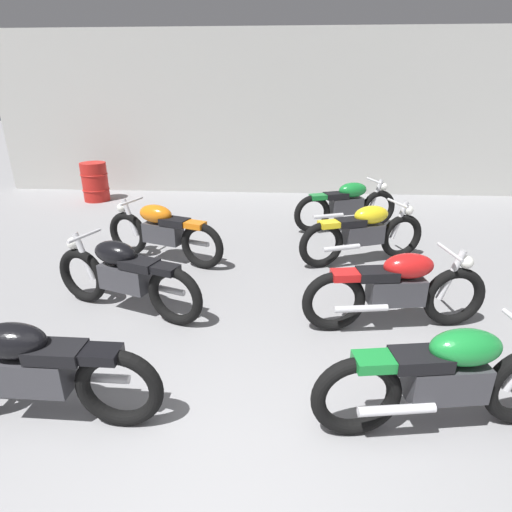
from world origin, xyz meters
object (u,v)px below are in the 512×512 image
motorcycle_right_row_1 (397,289)px  motorcycle_left_row_0 (31,370)px  motorcycle_left_row_1 (124,275)px  oil_drum (95,182)px  motorcycle_right_row_3 (347,204)px  motorcycle_left_row_2 (162,231)px  motorcycle_right_row_0 (447,378)px  motorcycle_right_row_2 (364,233)px

motorcycle_right_row_1 → motorcycle_left_row_0: bearing=-153.1°
motorcycle_left_row_1 → oil_drum: (-2.47, 4.91, -0.03)m
motorcycle_right_row_1 → motorcycle_right_row_3: same height
motorcycle_left_row_1 → motorcycle_left_row_2: same height
motorcycle_left_row_0 → motorcycle_right_row_0: 3.05m
motorcycle_left_row_1 → oil_drum: 5.49m
motorcycle_left_row_1 → motorcycle_right_row_1: same height
motorcycle_left_row_1 → motorcycle_left_row_2: 1.51m
motorcycle_left_row_2 → motorcycle_right_row_0: (2.95, -3.09, 0.00)m
motorcycle_left_row_2 → motorcycle_right_row_1: (2.94, -1.66, 0.00)m
motorcycle_left_row_0 → oil_drum: bearing=109.8°
motorcycle_left_row_1 → oil_drum: motorcycle_left_row_1 is taller
motorcycle_left_row_2 → motorcycle_right_row_0: bearing=-46.4°
motorcycle_right_row_1 → motorcycle_right_row_0: bearing=-89.6°
motorcycle_left_row_2 → oil_drum: bearing=126.1°
motorcycle_right_row_0 → motorcycle_right_row_2: 3.23m
motorcycle_right_row_0 → motorcycle_right_row_1: same height
motorcycle_left_row_1 → motorcycle_right_row_3: same height
motorcycle_right_row_0 → motorcycle_right_row_1: (-0.01, 1.43, 0.00)m
motorcycle_right_row_2 → oil_drum: motorcycle_right_row_2 is taller
motorcycle_left_row_0 → motorcycle_left_row_2: same height
motorcycle_left_row_0 → motorcycle_left_row_1: (0.09, 1.69, 0.00)m
motorcycle_right_row_2 → motorcycle_right_row_3: same height
motorcycle_left_row_0 → motorcycle_right_row_1: size_ratio=1.00×
motorcycle_left_row_0 → motorcycle_left_row_1: size_ratio=1.04×
motorcycle_right_row_0 → motorcycle_right_row_2: same height
motorcycle_right_row_0 → motorcycle_right_row_3: (-0.07, 4.77, 0.00)m
motorcycle_left_row_1 → motorcycle_left_row_0: bearing=-93.2°
motorcycle_right_row_2 → motorcycle_right_row_3: bearing=91.3°
motorcycle_right_row_1 → motorcycle_right_row_3: (-0.06, 3.34, 0.00)m
motorcycle_left_row_1 → motorcycle_right_row_3: bearing=48.0°
motorcycle_right_row_3 → motorcycle_left_row_2: bearing=-149.6°
oil_drum → motorcycle_right_row_0: bearing=-50.1°
motorcycle_right_row_3 → motorcycle_left_row_0: bearing=-121.3°
motorcycle_left_row_0 → motorcycle_right_row_3: same height
motorcycle_left_row_1 → motorcycle_right_row_2: (2.92, 1.66, 0.00)m
motorcycle_left_row_0 → motorcycle_right_row_1: (3.04, 1.55, 0.00)m
motorcycle_left_row_0 → motorcycle_right_row_2: same height
oil_drum → motorcycle_right_row_1: bearing=-43.0°
motorcycle_right_row_2 → motorcycle_right_row_3: size_ratio=1.00×
oil_drum → motorcycle_right_row_3: bearing=-17.7°
motorcycle_left_row_2 → motorcycle_left_row_1: bearing=-90.4°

